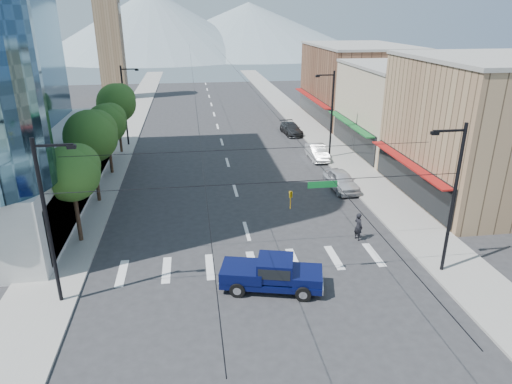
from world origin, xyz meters
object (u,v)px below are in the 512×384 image
Objects in this scene: pickup_truck at (271,273)px; pedestrian at (358,226)px; parked_car_mid at (317,152)px; parked_car_far at (291,129)px; parked_car_near at (341,180)px.

pedestrian reaches higher than pickup_truck.
parked_car_mid is 0.94× the size of parked_car_far.
pickup_truck is 1.23× the size of parked_car_near.
parked_car_mid is (2.11, 18.09, -0.21)m from pedestrian.
pedestrian is at bearing -106.11° from parked_car_near.
parked_car_near reaches higher than parked_car_mid.
pedestrian is at bearing -96.45° from parked_car_mid.
parked_car_near is (8.66, 14.26, -0.17)m from pickup_truck.
pedestrian reaches higher than parked_car_near.
parked_car_far is (-0.17, 19.47, -0.11)m from parked_car_near.
pedestrian reaches higher than parked_car_far.
pedestrian is at bearing -98.36° from parked_car_far.
pickup_truck is 1.29× the size of parked_car_mid.
parked_car_near is at bearing -91.68° from parked_car_mid.
parked_car_near is at bearing -30.74° from pedestrian.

